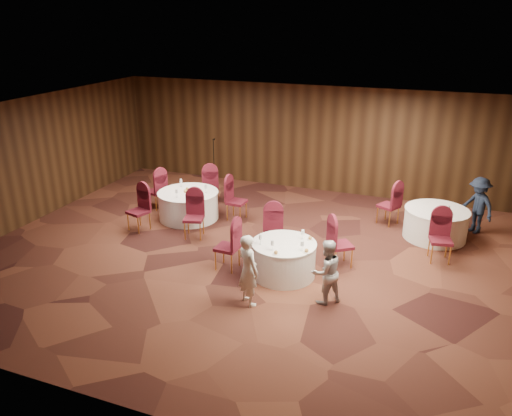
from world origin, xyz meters
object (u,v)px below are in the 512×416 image
(table_right, at_px, (435,223))
(man_c, at_px, (478,205))
(woman_b, at_px, (326,272))
(table_main, at_px, (284,259))
(woman_a, at_px, (248,270))
(mic_stand, at_px, (214,172))
(table_left, at_px, (189,205))

(table_right, bearing_deg, man_c, 37.76)
(table_right, bearing_deg, woman_b, -115.42)
(table_main, bearing_deg, man_c, 45.15)
(table_main, height_order, woman_a, woman_a)
(table_right, relative_size, woman_b, 1.18)
(table_main, relative_size, woman_b, 1.05)
(mic_stand, xyz_separation_m, woman_a, (3.61, -6.13, 0.28))
(woman_b, bearing_deg, man_c, -165.87)
(woman_b, bearing_deg, table_right, -160.18)
(woman_a, relative_size, woman_b, 1.10)
(table_main, relative_size, man_c, 0.94)
(table_main, relative_size, table_left, 0.84)
(woman_b, height_order, man_c, man_c)
(table_left, relative_size, woman_a, 1.13)
(table_main, bearing_deg, table_left, 148.08)
(table_main, xyz_separation_m, table_left, (-3.35, 2.08, 0.00))
(woman_a, distance_m, man_c, 6.55)
(mic_stand, bearing_deg, man_c, -7.51)
(table_right, height_order, mic_stand, mic_stand)
(table_main, distance_m, table_right, 4.24)
(man_c, bearing_deg, mic_stand, -142.00)
(table_left, bearing_deg, table_right, 9.37)
(man_c, bearing_deg, woman_a, -83.14)
(table_main, relative_size, woman_a, 0.95)
(mic_stand, bearing_deg, woman_b, -48.29)
(table_left, distance_m, woman_b, 5.23)
(table_main, distance_m, woman_a, 1.36)
(woman_b, distance_m, man_c, 5.31)
(woman_a, bearing_deg, mic_stand, -25.17)
(table_right, xyz_separation_m, woman_b, (-1.82, -3.83, 0.27))
(table_left, distance_m, table_right, 6.31)
(table_left, distance_m, man_c, 7.37)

